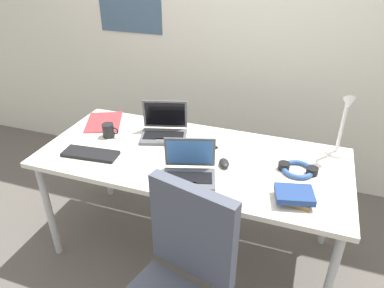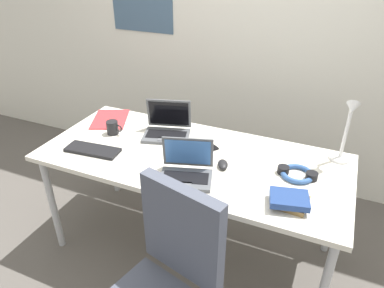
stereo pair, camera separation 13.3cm
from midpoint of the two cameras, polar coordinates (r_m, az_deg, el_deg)
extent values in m
plane|color=#56514C|center=(2.57, -1.54, -16.10)|extent=(12.00, 12.00, 0.00)
cube|color=silver|center=(2.89, 6.23, 18.79)|extent=(6.00, 0.12, 2.60)
cube|color=silver|center=(2.11, -1.81, -2.27)|extent=(1.80, 0.80, 0.03)
cylinder|color=#B2B5BA|center=(2.49, -23.32, -9.85)|extent=(0.04, 0.04, 0.71)
cylinder|color=#B2B5BA|center=(2.00, 19.11, -20.53)|extent=(0.04, 0.04, 0.71)
cylinder|color=#B2B5BA|center=(2.91, -14.88, -2.10)|extent=(0.04, 0.04, 0.71)
cylinder|color=#B2B5BA|center=(2.50, 19.81, -8.80)|extent=(0.04, 0.04, 0.71)
cylinder|color=white|center=(2.26, 20.46, -1.26)|extent=(0.12, 0.12, 0.02)
cylinder|color=white|center=(2.18, 21.27, 2.75)|extent=(0.02, 0.02, 0.34)
cylinder|color=white|center=(2.08, 22.11, 6.45)|extent=(0.01, 0.08, 0.01)
cone|color=white|center=(2.04, 22.12, 6.03)|extent=(0.07, 0.09, 0.09)
cube|color=#515459|center=(2.29, -6.21, 1.10)|extent=(0.33, 0.27, 0.02)
cube|color=black|center=(2.29, -6.23, 1.35)|extent=(0.28, 0.18, 0.00)
cube|color=#595B60|center=(2.23, -6.47, 0.56)|extent=(0.09, 0.06, 0.00)
cube|color=#515459|center=(2.34, -5.95, 4.75)|extent=(0.29, 0.11, 0.20)
cube|color=black|center=(2.34, -5.97, 4.71)|extent=(0.26, 0.10, 0.17)
cube|color=#515459|center=(1.89, -2.49, -5.72)|extent=(0.32, 0.26, 0.02)
cube|color=black|center=(1.88, -2.50, -5.44)|extent=(0.26, 0.17, 0.00)
cube|color=#595B60|center=(1.83, -2.64, -6.54)|extent=(0.09, 0.06, 0.00)
cube|color=#515459|center=(1.92, -2.32, -1.34)|extent=(0.27, 0.12, 0.19)
cube|color=#3F72BF|center=(1.91, -2.33, -1.40)|extent=(0.24, 0.10, 0.16)
cube|color=black|center=(2.20, -17.58, -1.52)|extent=(0.34, 0.15, 0.02)
ellipsoid|color=black|center=(2.01, 3.26, -3.10)|extent=(0.09, 0.11, 0.03)
cube|color=black|center=(2.16, 0.50, -0.84)|extent=(0.13, 0.15, 0.01)
torus|color=#335999|center=(2.02, 14.73, -3.99)|extent=(0.18, 0.18, 0.03)
cylinder|color=black|center=(2.02, 12.65, -3.49)|extent=(0.06, 0.06, 0.04)
cylinder|color=black|center=(2.02, 16.86, -4.20)|extent=(0.06, 0.06, 0.04)
cube|color=brown|center=(1.81, 14.17, -8.28)|extent=(0.17, 0.16, 0.03)
cube|color=navy|center=(1.78, 13.97, -7.87)|extent=(0.21, 0.18, 0.03)
cube|color=red|center=(2.58, -15.34, 3.39)|extent=(0.34, 0.38, 0.01)
cylinder|color=black|center=(2.37, -14.81, 2.10)|extent=(0.08, 0.08, 0.09)
torus|color=black|center=(2.34, -13.80, 2.02)|extent=(0.05, 0.01, 0.05)
cube|color=#474C5B|center=(1.62, -2.35, -13.89)|extent=(0.42, 0.16, 0.48)
camera|label=1|loc=(0.07, -91.85, -1.06)|focal=33.39mm
camera|label=2|loc=(0.07, 88.15, 1.06)|focal=33.39mm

